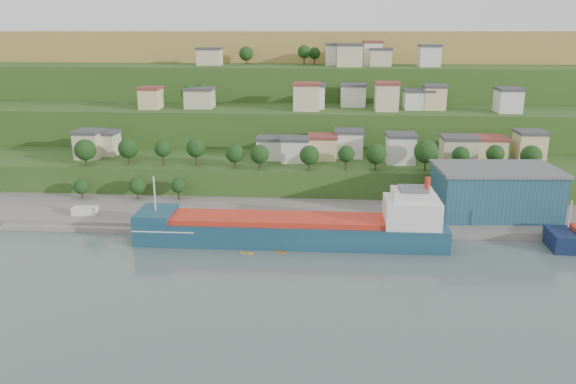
# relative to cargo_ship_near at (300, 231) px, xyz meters

# --- Properties ---
(ground) EXTENTS (500.00, 500.00, 0.00)m
(ground) POSITION_rel_cargo_ship_near_xyz_m (-1.88, -10.03, -3.02)
(ground) COLOR #4A5A54
(ground) RESTS_ON ground
(quay) EXTENTS (220.00, 26.00, 4.00)m
(quay) POSITION_rel_cargo_ship_near_xyz_m (18.12, 17.97, -3.02)
(quay) COLOR slate
(quay) RESTS_ON ground
(pebble_beach) EXTENTS (40.00, 18.00, 2.40)m
(pebble_beach) POSITION_rel_cargo_ship_near_xyz_m (-56.88, 11.97, -3.02)
(pebble_beach) COLOR slate
(pebble_beach) RESTS_ON ground
(hillside) EXTENTS (360.00, 210.47, 96.00)m
(hillside) POSITION_rel_cargo_ship_near_xyz_m (-1.85, 158.65, -2.94)
(hillside) COLOR #284719
(hillside) RESTS_ON ground
(cargo_ship_near) EXTENTS (73.50, 11.91, 18.89)m
(cargo_ship_near) POSITION_rel_cargo_ship_near_xyz_m (0.00, 0.00, 0.00)
(cargo_ship_near) COLOR #14354B
(cargo_ship_near) RESTS_ON ground
(warehouse) EXTENTS (32.08, 20.81, 12.80)m
(warehouse) POSITION_rel_cargo_ship_near_xyz_m (50.11, 19.33, 5.42)
(warehouse) COLOR navy
(warehouse) RESTS_ON quay
(caravan) EXTENTS (6.53, 2.90, 3.01)m
(caravan) POSITION_rel_cargo_ship_near_xyz_m (-57.63, 10.75, -0.31)
(caravan) COLOR silver
(caravan) RESTS_ON pebble_beach
(dinghy) EXTENTS (4.12, 2.70, 0.77)m
(dinghy) POSITION_rel_cargo_ship_near_xyz_m (-47.69, 8.36, -1.43)
(dinghy) COLOR silver
(dinghy) RESTS_ON pebble_beach
(kayak_orange) EXTENTS (2.87, 1.56, 0.72)m
(kayak_orange) POSITION_rel_cargo_ship_near_xyz_m (-4.10, -6.51, -2.80)
(kayak_orange) COLOR #D36112
(kayak_orange) RESTS_ON ground
(kayak_yellow) EXTENTS (3.07, 1.38, 0.76)m
(kayak_yellow) POSITION_rel_cargo_ship_near_xyz_m (-11.86, -7.64, -2.79)
(kayak_yellow) COLOR gold
(kayak_yellow) RESTS_ON ground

